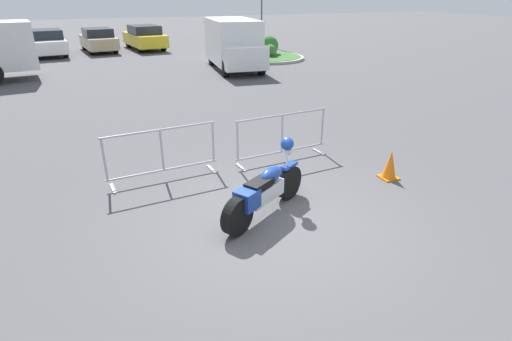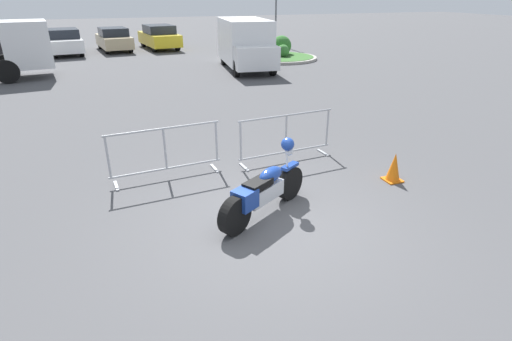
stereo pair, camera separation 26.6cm
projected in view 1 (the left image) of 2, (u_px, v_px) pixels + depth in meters
The scene contains 11 objects.
ground_plane at pixel (273, 223), 6.58m from camera, with size 120.00×120.00×0.00m, color #4C4C4F.
motorcycle at pixel (265, 190), 6.67m from camera, with size 1.91×1.25×1.20m.
crowd_barrier_near at pixel (162, 154), 7.91m from camera, with size 2.27×0.61×1.07m.
crowd_barrier_far at pixel (282, 137), 8.84m from camera, with size 2.27×0.61×1.07m.
delivery_van at pixel (234, 43), 19.21m from camera, with size 2.50×5.19×2.31m.
parked_car_white at pixel (47, 42), 23.56m from camera, with size 2.33×4.58×1.49m.
parked_car_tan at pixel (98, 40), 25.15m from camera, with size 2.22×4.38×1.43m.
parked_car_yellow at pixel (145, 37), 26.13m from camera, with size 2.37×4.66×1.52m.
pedestrian at pixel (24, 47), 20.22m from camera, with size 0.48×0.48×1.69m.
planter_island at pixel (264, 52), 22.59m from camera, with size 4.18×4.18×1.21m.
traffic_cone at pixel (390, 165), 8.06m from camera, with size 0.34×0.34×0.59m.
Camera 1 is at (-2.45, -5.10, 3.49)m, focal length 28.00 mm.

